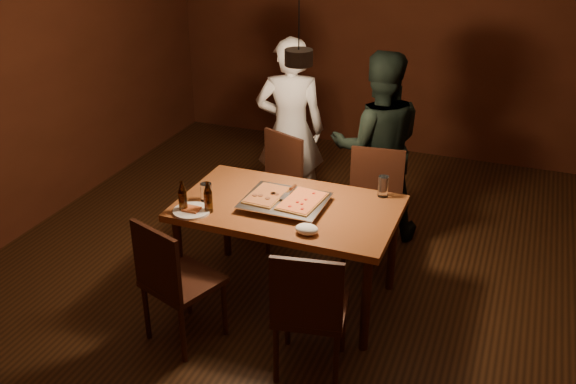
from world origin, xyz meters
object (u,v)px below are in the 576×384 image
(beer_bottle_b, at_px, (208,197))
(diner_white, at_px, (290,130))
(pizza_tray, at_px, (285,203))
(diner_dark, at_px, (377,147))
(beer_bottle_a, at_px, (183,196))
(plate_slice, at_px, (192,211))
(dining_table, at_px, (288,215))
(chair_far_left, at_px, (275,178))
(chair_near_left, at_px, (172,273))
(chair_near_right, at_px, (309,303))
(pendant_lamp, at_px, (299,56))
(chair_far_right, at_px, (374,196))

(beer_bottle_b, height_order, diner_white, diner_white)
(pizza_tray, bearing_deg, diner_dark, 78.37)
(beer_bottle_a, distance_m, plate_slice, 0.12)
(beer_bottle_b, distance_m, diner_white, 1.51)
(dining_table, relative_size, chair_far_left, 2.73)
(pizza_tray, bearing_deg, chair_near_left, -118.39)
(chair_near_left, bearing_deg, diner_white, 108.36)
(chair_near_right, height_order, pizza_tray, chair_near_right)
(pizza_tray, distance_m, beer_bottle_b, 0.52)
(chair_far_left, bearing_deg, dining_table, 140.66)
(dining_table, xyz_separation_m, beer_bottle_b, (-0.46, -0.28, 0.18))
(chair_far_left, relative_size, diner_white, 0.34)
(beer_bottle_a, relative_size, pendant_lamp, 0.20)
(diner_dark, bearing_deg, chair_far_right, 83.12)
(chair_far_left, xyz_separation_m, chair_near_right, (0.85, -1.55, 0.00))
(plate_slice, height_order, diner_dark, diner_dark)
(chair_far_right, bearing_deg, pendant_lamp, 53.02)
(chair_near_left, distance_m, pizza_tray, 0.90)
(chair_near_left, distance_m, diner_dark, 2.10)
(chair_far_right, bearing_deg, dining_table, 54.76)
(chair_near_left, distance_m, beer_bottle_a, 0.54)
(beer_bottle_b, bearing_deg, plate_slice, -157.50)
(dining_table, relative_size, beer_bottle_b, 6.81)
(pizza_tray, distance_m, diner_dark, 1.23)
(dining_table, bearing_deg, chair_near_left, -123.29)
(beer_bottle_a, bearing_deg, dining_table, 28.29)
(chair_far_left, bearing_deg, beer_bottle_b, 111.26)
(chair_far_left, distance_m, chair_near_right, 1.77)
(dining_table, bearing_deg, diner_white, 110.28)
(chair_near_right, relative_size, diner_white, 0.30)
(diner_dark, bearing_deg, plate_slice, 39.17)
(chair_near_right, bearing_deg, dining_table, 109.47)
(dining_table, xyz_separation_m, pizza_tray, (-0.01, -0.02, 0.10))
(chair_far_left, relative_size, pizza_tray, 1.00)
(pizza_tray, distance_m, pendant_lamp, 1.00)
(pizza_tray, height_order, beer_bottle_a, beer_bottle_a)
(chair_near_right, xyz_separation_m, plate_slice, (-0.98, 0.41, 0.22))
(chair_near_left, bearing_deg, beer_bottle_a, 127.08)
(dining_table, distance_m, pizza_tray, 0.10)
(beer_bottle_b, distance_m, plate_slice, 0.15)
(chair_far_left, height_order, chair_near_left, same)
(chair_far_right, xyz_separation_m, diner_dark, (-0.09, 0.39, 0.26))
(beer_bottle_a, distance_m, diner_dark, 1.78)
(plate_slice, relative_size, diner_dark, 0.16)
(chair_near_left, relative_size, diner_dark, 0.34)
(plate_slice, bearing_deg, pendant_lamp, 35.86)
(diner_dark, bearing_deg, beer_bottle_a, 37.75)
(chair_near_right, bearing_deg, chair_near_left, 170.93)
(pizza_tray, relative_size, diner_dark, 0.35)
(chair_near_left, height_order, beer_bottle_b, beer_bottle_b)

